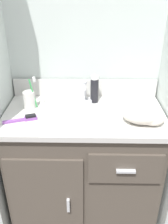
% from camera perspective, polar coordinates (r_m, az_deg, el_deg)
% --- Properties ---
extents(ground_plane, '(6.00, 6.00, 0.00)m').
position_cam_1_polar(ground_plane, '(1.94, 0.01, -21.70)').
color(ground_plane, '#4C4742').
extents(wall_back, '(1.09, 0.08, 2.20)m').
position_cam_1_polar(wall_back, '(1.59, 0.23, 14.22)').
color(wall_back, silver).
rests_on(wall_back, ground_plane).
extents(vanity, '(0.91, 0.52, 0.81)m').
position_cam_1_polar(vanity, '(1.64, -0.05, -12.34)').
color(vanity, brown).
rests_on(vanity, ground_plane).
extents(backsplash, '(0.91, 0.02, 0.11)m').
position_cam_1_polar(backsplash, '(1.61, 0.18, 5.59)').
color(backsplash, silver).
rests_on(backsplash, vanity).
extents(sink_faucet, '(0.09, 0.09, 0.14)m').
position_cam_1_polar(sink_faucet, '(1.53, 0.12, 3.99)').
color(sink_faucet, silver).
rests_on(sink_faucet, vanity).
extents(toothbrush_cup, '(0.08, 0.07, 0.19)m').
position_cam_1_polar(toothbrush_cup, '(1.49, -12.38, 2.80)').
color(toothbrush_cup, silver).
rests_on(toothbrush_cup, vanity).
extents(shaving_cream_can, '(0.05, 0.05, 0.17)m').
position_cam_1_polar(shaving_cream_can, '(1.52, 2.41, 5.27)').
color(shaving_cream_can, black).
rests_on(shaving_cream_can, vanity).
extents(hairbrush, '(0.18, 0.08, 0.03)m').
position_cam_1_polar(hairbrush, '(1.38, -13.36, -1.48)').
color(hairbrush, purple).
rests_on(hairbrush, vanity).
extents(hand_towel, '(0.22, 0.16, 0.09)m').
position_cam_1_polar(hand_towel, '(1.35, 13.70, -0.72)').
color(hand_towel, beige).
rests_on(hand_towel, vanity).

